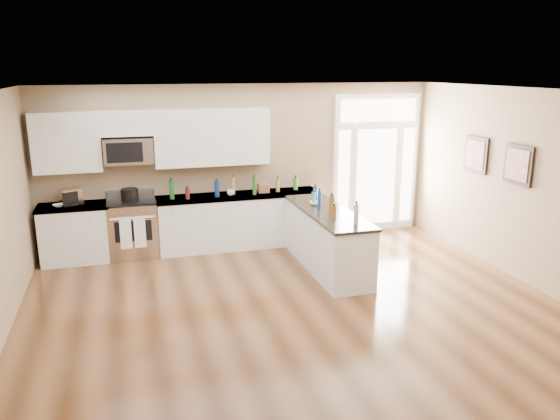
% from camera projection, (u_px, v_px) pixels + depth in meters
% --- Properties ---
extents(ground, '(8.00, 8.00, 0.00)m').
position_uv_depth(ground, '(321.00, 342.00, 6.30)').
color(ground, '#472914').
extents(room_shell, '(8.00, 8.00, 8.00)m').
position_uv_depth(room_shell, '(324.00, 198.00, 5.86)').
color(room_shell, '#967E5F').
rests_on(room_shell, ground).
extents(back_cabinet_left, '(1.10, 0.66, 0.94)m').
position_uv_depth(back_cabinet_left, '(76.00, 235.00, 8.83)').
color(back_cabinet_left, silver).
rests_on(back_cabinet_left, ground).
extents(back_cabinet_right, '(2.85, 0.66, 0.94)m').
position_uv_depth(back_cabinet_right, '(240.00, 222.00, 9.57)').
color(back_cabinet_right, silver).
rests_on(back_cabinet_right, ground).
extents(peninsula_cabinet, '(0.69, 2.32, 0.94)m').
position_uv_depth(peninsula_cabinet, '(327.00, 242.00, 8.52)').
color(peninsula_cabinet, silver).
rests_on(peninsula_cabinet, ground).
extents(upper_cabinet_left, '(1.04, 0.33, 0.95)m').
position_uv_depth(upper_cabinet_left, '(66.00, 142.00, 8.59)').
color(upper_cabinet_left, silver).
rests_on(upper_cabinet_left, room_shell).
extents(upper_cabinet_right, '(1.94, 0.33, 0.95)m').
position_uv_depth(upper_cabinet_right, '(212.00, 137.00, 9.21)').
color(upper_cabinet_right, silver).
rests_on(upper_cabinet_right, room_shell).
extents(upper_cabinet_short, '(0.82, 0.33, 0.40)m').
position_uv_depth(upper_cabinet_short, '(126.00, 123.00, 8.77)').
color(upper_cabinet_short, silver).
rests_on(upper_cabinet_short, room_shell).
extents(microwave, '(0.78, 0.41, 0.42)m').
position_uv_depth(microwave, '(128.00, 151.00, 8.84)').
color(microwave, silver).
rests_on(microwave, room_shell).
extents(entry_door, '(1.70, 0.10, 2.60)m').
position_uv_depth(entry_door, '(376.00, 164.00, 10.33)').
color(entry_door, white).
rests_on(entry_door, ground).
extents(wall_art_near, '(0.05, 0.58, 0.58)m').
position_uv_depth(wall_art_near, '(476.00, 154.00, 8.85)').
color(wall_art_near, black).
rests_on(wall_art_near, room_shell).
extents(wall_art_far, '(0.05, 0.58, 0.58)m').
position_uv_depth(wall_art_far, '(518.00, 165.00, 7.92)').
color(wall_art_far, black).
rests_on(wall_art_far, room_shell).
extents(kitchen_range, '(0.79, 0.69, 1.08)m').
position_uv_depth(kitchen_range, '(133.00, 228.00, 9.07)').
color(kitchen_range, silver).
rests_on(kitchen_range, ground).
extents(stockpot, '(0.35, 0.35, 0.22)m').
position_uv_depth(stockpot, '(130.00, 194.00, 8.92)').
color(stockpot, black).
rests_on(stockpot, kitchen_range).
extents(toaster_oven, '(0.39, 0.35, 0.27)m').
position_uv_depth(toaster_oven, '(71.00, 196.00, 8.71)').
color(toaster_oven, silver).
rests_on(toaster_oven, back_cabinet_left).
extents(cardboard_box, '(0.19, 0.14, 0.16)m').
position_uv_depth(cardboard_box, '(263.00, 188.00, 9.56)').
color(cardboard_box, brown).
rests_on(cardboard_box, back_cabinet_right).
extents(bowl_left, '(0.22, 0.22, 0.04)m').
position_uv_depth(bowl_left, '(58.00, 205.00, 8.59)').
color(bowl_left, white).
rests_on(bowl_left, back_cabinet_left).
extents(bowl_peninsula, '(0.19, 0.19, 0.06)m').
position_uv_depth(bowl_peninsula, '(315.00, 203.00, 8.71)').
color(bowl_peninsula, white).
rests_on(bowl_peninsula, peninsula_cabinet).
extents(cup_counter, '(0.14, 0.14, 0.10)m').
position_uv_depth(cup_counter, '(231.00, 192.00, 9.36)').
color(cup_counter, white).
rests_on(cup_counter, back_cabinet_right).
extents(counter_bottles, '(2.40, 2.44, 0.32)m').
position_uv_depth(counter_bottles, '(270.00, 194.00, 8.90)').
color(counter_bottles, '#19591E').
rests_on(counter_bottles, back_cabinet_right).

